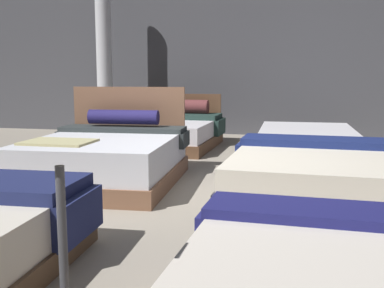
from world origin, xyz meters
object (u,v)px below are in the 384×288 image
at_px(support_pillar, 104,49).
at_px(price_sign, 64,276).
at_px(bed_2, 106,158).
at_px(bed_4, 168,131).
at_px(bed_3, 312,173).
at_px(bed_5, 306,140).

bearing_deg(support_pillar, price_sign, -68.42).
relative_size(bed_2, bed_4, 1.00).
xyz_separation_m(bed_4, price_sign, (1.19, -5.98, 0.10)).
bearing_deg(support_pillar, bed_4, -34.52).
bearing_deg(bed_2, price_sign, -73.15).
height_order(bed_2, bed_3, bed_2).
distance_m(bed_3, bed_5, 2.81).
bearing_deg(bed_4, price_sign, -77.17).
height_order(bed_3, price_sign, price_sign).
relative_size(bed_2, support_pillar, 0.59).
height_order(bed_3, bed_5, bed_3).
distance_m(bed_4, bed_5, 2.36).
xyz_separation_m(bed_2, bed_5, (2.31, 2.76, -0.10)).
distance_m(bed_4, support_pillar, 2.46).
bearing_deg(price_sign, bed_4, 101.24).
bearing_deg(bed_3, bed_4, 132.20).
xyz_separation_m(bed_5, price_sign, (-1.17, -5.93, 0.18)).
xyz_separation_m(bed_2, price_sign, (1.15, -3.17, 0.08)).
xyz_separation_m(bed_4, support_pillar, (-1.62, 1.11, 1.48)).
bearing_deg(bed_5, bed_3, -91.01).
height_order(bed_4, bed_5, bed_4).
relative_size(bed_4, bed_5, 0.95).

